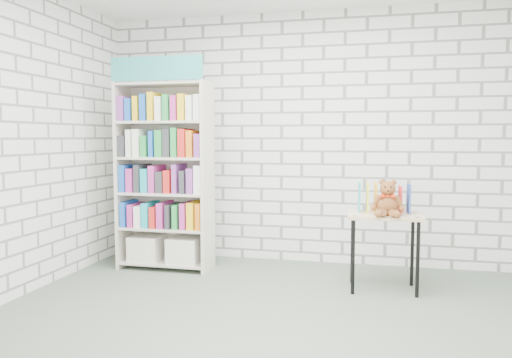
# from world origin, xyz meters

# --- Properties ---
(ground) EXTENTS (4.50, 4.50, 0.00)m
(ground) POSITION_xyz_m (0.00, 0.00, 0.00)
(ground) COLOR #4F5B4D
(ground) RESTS_ON ground
(room_shell) EXTENTS (4.52, 4.02, 2.81)m
(room_shell) POSITION_xyz_m (0.00, 0.00, 1.78)
(room_shell) COLOR silver
(room_shell) RESTS_ON ground
(bookshelf) EXTENTS (0.99, 0.39, 2.23)m
(bookshelf) POSITION_xyz_m (-1.38, 1.36, 1.02)
(bookshelf) COLOR beige
(bookshelf) RESTS_ON ground
(display_table) EXTENTS (0.69, 0.49, 0.71)m
(display_table) POSITION_xyz_m (0.89, 1.09, 0.61)
(display_table) COLOR tan
(display_table) RESTS_ON ground
(table_books) EXTENTS (0.47, 0.23, 0.27)m
(table_books) POSITION_xyz_m (0.89, 1.20, 0.85)
(table_books) COLOR teal
(table_books) RESTS_ON display_table
(teddy_bear) EXTENTS (0.30, 0.28, 0.33)m
(teddy_bear) POSITION_xyz_m (0.92, 0.99, 0.84)
(teddy_bear) COLOR brown
(teddy_bear) RESTS_ON display_table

